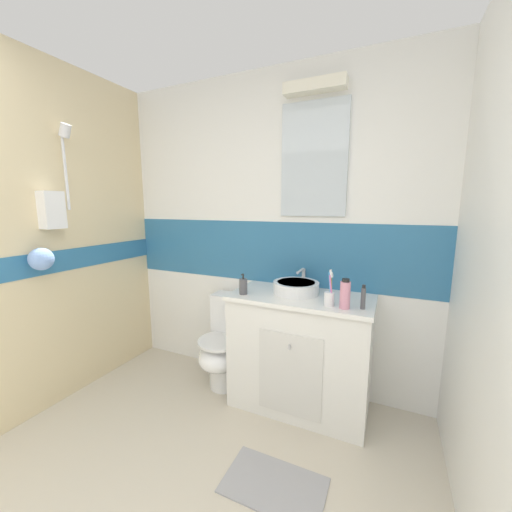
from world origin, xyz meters
The scene contains 10 objects.
ground_plane centered at (0.00, 1.20, -0.02)m, with size 3.20×3.48×0.04m, color beige.
wall_back_tiled centered at (0.01, 2.45, 1.26)m, with size 3.20×0.20×2.50m.
vanity_cabinet centered at (0.37, 2.15, 0.43)m, with size 0.99×0.52×0.85m.
sink_basin centered at (0.32, 2.19, 0.90)m, with size 0.33×0.38×0.15m.
toilet centered at (-0.26, 2.15, 0.35)m, with size 0.37×0.50×0.75m.
toothbrush_cup centered at (0.59, 2.01, 0.91)m, with size 0.06×0.06×0.23m.
soap_dispenser centered at (-0.02, 2.01, 0.91)m, with size 0.06×0.06×0.15m.
shampoo_bottle_tall centered at (0.69, 1.99, 0.94)m, with size 0.06×0.06×0.19m.
toothpaste_tube_upright centered at (0.79, 2.03, 0.92)m, with size 0.03×0.03×0.15m.
bath_mat centered at (0.44, 1.44, 0.01)m, with size 0.54×0.33×0.01m, color #99999E.
Camera 1 is at (0.93, 0.15, 1.47)m, focal length 21.09 mm.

